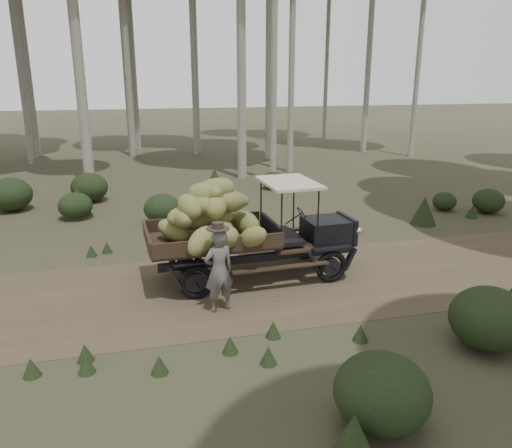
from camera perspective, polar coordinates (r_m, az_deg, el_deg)
The scene contains 5 objects.
ground at distance 10.33m, azimuth -11.31°, elevation -8.12°, with size 120.00×120.00×0.00m, color #473D2B.
dirt_track at distance 10.33m, azimuth -11.31°, elevation -8.10°, with size 70.00×4.00×0.01m, color brown.
banana_truck at distance 10.45m, azimuth -2.80°, elevation 0.38°, with size 4.69×2.28×2.35m.
farmer at distance 9.28m, azimuth -4.28°, elevation -5.23°, with size 0.67×0.53×1.74m.
undergrowth at distance 12.17m, azimuth -2.88°, elevation -1.59°, with size 22.37×20.21×1.28m.
Camera 1 is at (-0.27, -9.40, 4.27)m, focal length 35.00 mm.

